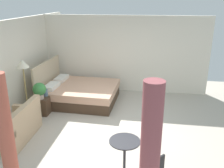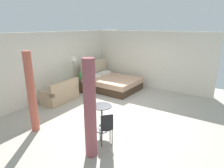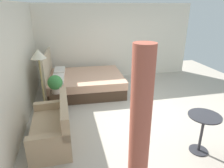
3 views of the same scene
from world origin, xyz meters
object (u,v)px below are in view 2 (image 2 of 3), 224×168
floor_lamp (73,61)px  bed (112,83)px  couch (61,94)px  balcony_table (102,114)px  cafe_chair_near_window (106,126)px  nightstand (85,87)px  potted_plant (83,76)px  vase (87,79)px

floor_lamp → bed: bearing=-37.7°
couch → balcony_table: bearing=-109.0°
floor_lamp → cafe_chair_near_window: floor_lamp is taller
balcony_table → floor_lamp: bearing=56.1°
nightstand → potted_plant: (-0.10, 0.02, 0.51)m
balcony_table → vase: bearing=46.6°
vase → cafe_chair_near_window: size_ratio=0.23×
nightstand → couch: bearing=177.6°
couch → vase: couch is taller
nightstand → vase: size_ratio=2.47×
potted_plant → vase: size_ratio=2.31×
balcony_table → bed: bearing=29.0°
couch → bed: bearing=-18.9°
balcony_table → cafe_chair_near_window: bearing=-135.0°
floor_lamp → balcony_table: (-1.94, -2.88, -0.91)m
potted_plant → balcony_table: potted_plant is taller
potted_plant → floor_lamp: 0.76m
couch → vase: (1.49, -0.10, 0.31)m
bed → couch: size_ratio=1.63×
bed → couch: 2.52m
vase → bed: bearing=-38.5°
couch → floor_lamp: size_ratio=0.86×
couch → nightstand: size_ratio=2.87×
nightstand → floor_lamp: (-0.35, 0.29, 1.18)m
balcony_table → cafe_chair_near_window: (-0.51, -0.51, 0.00)m
bed → floor_lamp: bearing=142.3°
bed → cafe_chair_near_window: bearing=-148.5°
floor_lamp → balcony_table: 3.59m
bed → vase: 1.18m
bed → balcony_table: bearing=-151.0°
couch → potted_plant: potted_plant is taller
nightstand → floor_lamp: bearing=139.8°
bed → floor_lamp: (-1.36, 1.05, 1.13)m
vase → balcony_table: size_ratio=0.27×
balcony_table → couch: bearing=71.0°
bed → cafe_chair_near_window: bed is taller
floor_lamp → cafe_chair_near_window: bearing=-125.8°
bed → potted_plant: size_ratio=4.99×
potted_plant → vase: bearing=-17.0°
bed → cafe_chair_near_window: size_ratio=2.70×
nightstand → potted_plant: potted_plant is taller
vase → nightstand: bearing=159.3°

